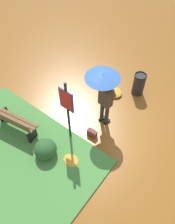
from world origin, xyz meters
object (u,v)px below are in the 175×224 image
at_px(person_with_umbrella, 104,86).
at_px(handbag, 92,133).
at_px(info_sign_post, 67,107).
at_px(park_bench, 15,122).
at_px(trash_bin, 139,84).

relative_size(person_with_umbrella, handbag, 5.53).
xyz_separation_m(info_sign_post, handbag, (-0.49, -0.44, -1.32)).
distance_m(park_bench, trash_bin, 4.23).
relative_size(info_sign_post, trash_bin, 2.76).
bearing_deg(handbag, park_bench, 32.21).
relative_size(handbag, park_bench, 0.26).
height_order(handbag, park_bench, park_bench).
height_order(info_sign_post, handbag, info_sign_post).
bearing_deg(info_sign_post, handbag, -137.79).
distance_m(person_with_umbrella, trash_bin, 2.12).
xyz_separation_m(person_with_umbrella, info_sign_post, (0.40, 1.08, -0.11)).
bearing_deg(park_bench, trash_bin, -120.59).
height_order(info_sign_post, park_bench, info_sign_post).
height_order(person_with_umbrella, info_sign_post, info_sign_post).
bearing_deg(trash_bin, info_sign_post, 76.44).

